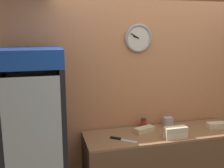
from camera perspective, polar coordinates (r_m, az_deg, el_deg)
wall_back at (r=3.43m, az=8.98°, el=-1.79°), size 5.20×0.09×2.70m
prep_counter at (r=3.47m, az=10.80°, el=-17.47°), size 1.91×0.57×0.93m
beverage_cooler at (r=2.94m, az=-16.43°, el=-10.45°), size 0.63×0.63×1.97m
sandwich_stack_bottom at (r=3.13m, az=13.63°, el=-10.79°), size 0.27×0.10×0.07m
sandwich_stack_middle at (r=3.10m, az=13.68°, el=-9.65°), size 0.27×0.10×0.07m
sandwich_flat_left at (r=3.23m, az=7.06°, el=-9.82°), size 0.27×0.17×0.06m
sandwich_flat_right at (r=3.59m, az=21.79°, el=-8.33°), size 0.25×0.12×0.07m
chefs_knife at (r=3.01m, az=1.67°, el=-11.88°), size 0.27×0.22×0.02m
condiment_jar at (r=3.37m, az=6.88°, el=-8.43°), size 0.07×0.07×0.11m
napkin_dispenser at (r=3.45m, az=12.06°, el=-8.06°), size 0.11×0.09×0.12m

